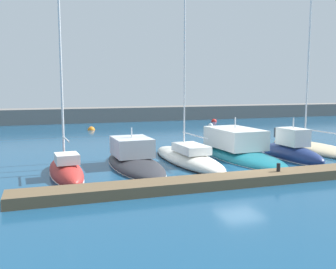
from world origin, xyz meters
name	(u,v)px	position (x,y,z in m)	size (l,w,h in m)	color
ground_plane	(241,173)	(0.00, 0.00, 0.00)	(120.00, 120.00, 0.00)	navy
dock_pier	(261,178)	(0.00, -2.16, 0.26)	(24.72, 1.55, 0.51)	brown
breakwater_seawall	(121,114)	(0.00, 34.35, 0.98)	(108.00, 3.87, 1.96)	slate
sailboat_red_nearest	(66,170)	(-9.52, 2.61, 0.31)	(2.14, 6.30, 11.27)	#B72D28
motorboat_charcoal_second	(134,160)	(-5.33, 3.87, 0.40)	(3.11, 8.50, 2.67)	#2D2D33
sailboat_ivory_third	(188,158)	(-1.70, 3.97, 0.30)	(2.97, 9.39, 17.09)	silver
motorboat_teal_fourth	(237,150)	(2.26, 4.50, 0.51)	(3.79, 10.07, 3.23)	#19707F
motorboat_navy_fifth	(291,151)	(5.52, 2.91, 0.49)	(2.09, 6.31, 3.22)	navy
sailboat_sand_sixth	(317,147)	(9.33, 4.86, 0.27)	(3.42, 10.01, 21.30)	beige
mooring_buoy_orange	(91,130)	(-5.42, 24.43, 0.00)	(0.82, 0.82, 0.82)	orange
mooring_buoy_white	(211,126)	(9.54, 24.62, 0.00)	(0.60, 0.60, 0.60)	white
mooring_buoy_red	(214,122)	(12.23, 29.33, 0.00)	(0.78, 0.78, 0.78)	red
dock_bollard	(278,167)	(1.01, -2.16, 0.73)	(0.20, 0.20, 0.44)	black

